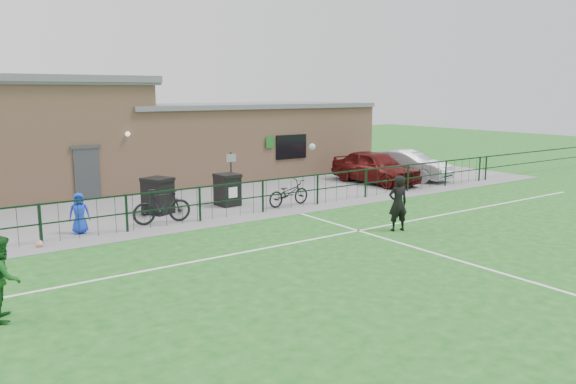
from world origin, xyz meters
TOP-DOWN VIEW (x-y plane):
  - ground at (0.00, 0.00)m, footprint 90.00×90.00m
  - paving_strip at (0.00, 13.50)m, footprint 34.00×13.00m
  - pitch_line_touch at (0.00, 7.80)m, footprint 28.00×0.10m
  - pitch_line_mid at (0.00, 4.00)m, footprint 28.00×0.10m
  - pitch_line_perp at (2.00, 0.00)m, footprint 0.10×16.00m
  - perimeter_fence at (0.00, 8.00)m, footprint 28.00×0.10m
  - wheelie_bin_left at (-2.19, 9.95)m, footprint 1.09×1.14m
  - wheelie_bin_right at (0.54, 9.80)m, footprint 0.80×0.89m
  - sign_post at (0.95, 10.21)m, footprint 0.07×0.07m
  - car_maroon at (8.84, 10.40)m, footprint 2.10×4.69m
  - car_silver at (11.00, 10.39)m, footprint 2.55×4.58m
  - bicycle_d at (-2.67, 8.43)m, footprint 1.99×0.72m
  - bicycle_e at (2.41, 8.40)m, footprint 1.91×0.79m
  - spectator_child at (-5.26, 8.61)m, footprint 0.70×0.54m
  - goalkeeper_kick at (3.00, 3.39)m, footprint 1.17×3.93m
  - outfield_player at (-8.23, 2.78)m, footprint 0.77×0.91m
  - ball_ground at (-6.62, 7.73)m, footprint 0.20×0.20m
  - clubhouse at (-0.88, 16.50)m, footprint 24.25×5.40m

SIDE VIEW (x-z plane):
  - ground at x=0.00m, z-range 0.00..0.00m
  - pitch_line_touch at x=0.00m, z-range 0.00..0.01m
  - pitch_line_mid at x=0.00m, z-range 0.00..0.01m
  - pitch_line_perp at x=2.00m, z-range 0.00..0.01m
  - paving_strip at x=0.00m, z-range 0.00..0.02m
  - ball_ground at x=-6.62m, z-range 0.00..0.20m
  - bicycle_e at x=2.41m, z-range 0.02..1.00m
  - wheelie_bin_right at x=0.54m, z-range 0.02..1.15m
  - perimeter_fence at x=0.00m, z-range 0.00..1.20m
  - bicycle_d at x=-2.67m, z-range 0.02..1.19m
  - wheelie_bin_left at x=-2.19m, z-range 0.02..1.22m
  - spectator_child at x=-5.26m, z-range 0.02..1.28m
  - car_silver at x=11.00m, z-range 0.02..1.45m
  - car_maroon at x=8.84m, z-range 0.02..1.59m
  - outfield_player at x=-8.23m, z-range 0.00..1.64m
  - goalkeeper_kick at x=3.00m, z-range -0.35..2.17m
  - sign_post at x=0.95m, z-range 0.02..2.02m
  - clubhouse at x=-0.88m, z-range -0.26..4.70m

